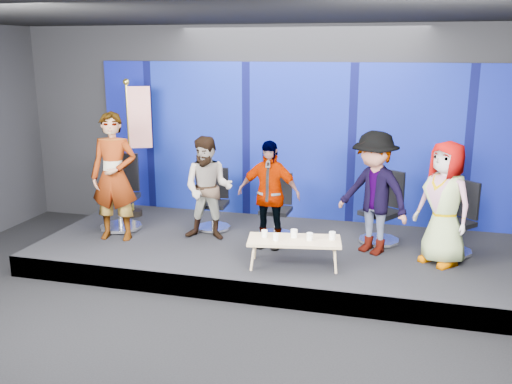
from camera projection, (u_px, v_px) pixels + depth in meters
ground at (226, 344)px, 6.19m from camera, size 10.00×10.00×0.00m
room_walls at (222, 120)px, 5.59m from camera, size 10.02×8.02×3.51m
riser at (278, 253)px, 8.49m from camera, size 7.00×3.00×0.30m
backdrop at (298, 142)px, 9.49m from camera, size 7.00×0.08×2.60m
chair_a at (121, 205)px, 9.10m from camera, size 0.76×0.76×1.19m
panelist_a at (114, 177)px, 8.47m from camera, size 0.76×0.55×1.92m
chair_b at (214, 209)px, 9.10m from camera, size 0.59×0.59×0.97m
panelist_b at (208, 189)px, 8.50m from camera, size 0.81×0.65×1.57m
chair_c at (276, 216)px, 8.74m from camera, size 0.56×0.56×0.97m
panelist_c at (269, 194)px, 8.16m from camera, size 0.93×0.41×1.57m
chair_d at (382, 219)px, 8.45m from camera, size 0.83×0.83×1.07m
panelist_d at (374, 193)px, 7.90m from camera, size 1.29×1.13×1.73m
chair_e at (455, 230)px, 8.00m from camera, size 0.82×0.82×1.03m
panelist_e at (444, 203)px, 7.50m from camera, size 0.96×0.93×1.66m
coffee_table at (294, 241)px, 7.51m from camera, size 1.29×0.72×0.37m
mug_a at (265, 233)px, 7.59m from camera, size 0.08×0.08×0.09m
mug_b at (276, 237)px, 7.45m from camera, size 0.08×0.08×0.09m
mug_c at (294, 233)px, 7.57m from camera, size 0.09×0.09×0.11m
mug_d at (310, 237)px, 7.45m from camera, size 0.08×0.08×0.10m
mug_e at (332, 236)px, 7.48m from camera, size 0.09×0.09×0.10m
flag_stand at (137, 145)px, 9.58m from camera, size 0.52×0.31×2.34m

